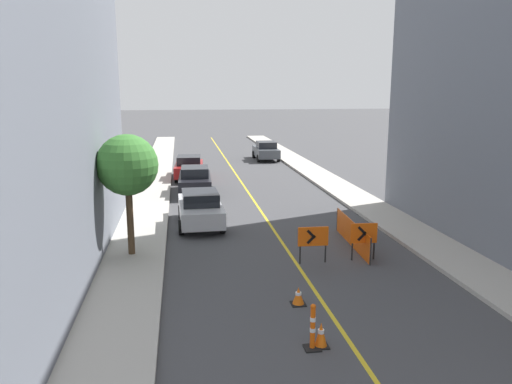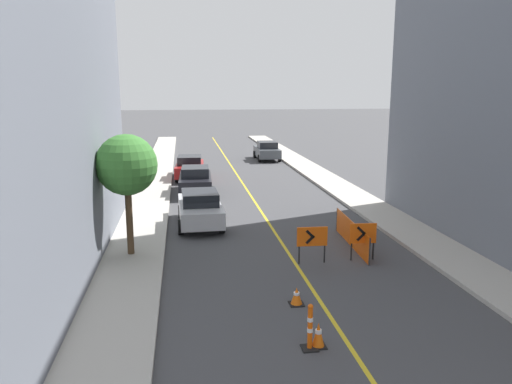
# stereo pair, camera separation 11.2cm
# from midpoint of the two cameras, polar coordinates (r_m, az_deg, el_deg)

# --- Properties ---
(lane_stripe) EXTENTS (0.12, 63.09, 0.01)m
(lane_stripe) POSITION_cam_midpoint_polar(r_m,az_deg,el_deg) (32.17, -1.44, 1.01)
(lane_stripe) COLOR gold
(lane_stripe) RESTS_ON ground_plane
(sidewalk_left) EXTENTS (2.15, 63.09, 0.14)m
(sidewalk_left) POSITION_cam_midpoint_polar(r_m,az_deg,el_deg) (31.98, -11.47, 0.84)
(sidewalk_left) COLOR #ADA89E
(sidewalk_left) RESTS_ON ground_plane
(sidewalk_right) EXTENTS (2.15, 63.09, 0.14)m
(sidewalk_right) POSITION_cam_midpoint_polar(r_m,az_deg,el_deg) (33.29, 8.20, 1.38)
(sidewalk_right) COLOR #ADA89E
(sidewalk_right) RESTS_ON ground_plane
(traffic_cone_fourth) EXTENTS (0.37, 0.37, 0.61)m
(traffic_cone_fourth) POSITION_cam_midpoint_polar(r_m,az_deg,el_deg) (12.26, 7.41, -15.89)
(traffic_cone_fourth) COLOR black
(traffic_cone_fourth) RESTS_ON ground_plane
(traffic_cone_fifth) EXTENTS (0.41, 0.41, 0.51)m
(traffic_cone_fifth) POSITION_cam_midpoint_polar(r_m,az_deg,el_deg) (14.36, 4.89, -11.77)
(traffic_cone_fifth) COLOR black
(traffic_cone_fifth) RESTS_ON ground_plane
(delineator_post_rear) EXTENTS (0.38, 0.38, 1.12)m
(delineator_post_rear) POSITION_cam_midpoint_polar(r_m,az_deg,el_deg) (12.06, 6.46, -15.39)
(delineator_post_rear) COLOR black
(delineator_post_rear) RESTS_ON ground_plane
(arrow_barricade_primary) EXTENTS (1.07, 0.11, 1.30)m
(arrow_barricade_primary) POSITION_cam_midpoint_polar(r_m,az_deg,el_deg) (17.41, 6.62, -5.24)
(arrow_barricade_primary) COLOR #EF560C
(arrow_barricade_primary) RESTS_ON ground_plane
(arrow_barricade_secondary) EXTENTS (0.96, 0.12, 1.34)m
(arrow_barricade_secondary) POSITION_cam_midpoint_polar(r_m,az_deg,el_deg) (18.03, 12.29, -4.81)
(arrow_barricade_secondary) COLOR #EF560C
(arrow_barricade_secondary) RESTS_ON ground_plane
(safety_mesh_fence) EXTENTS (0.27, 4.44, 0.98)m
(safety_mesh_fence) POSITION_cam_midpoint_polar(r_m,az_deg,el_deg) (19.63, 11.03, -4.70)
(safety_mesh_fence) COLOR #EF560C
(safety_mesh_fence) RESTS_ON ground_plane
(parked_car_curb_near) EXTENTS (1.95, 4.35, 1.59)m
(parked_car_curb_near) POSITION_cam_midpoint_polar(r_m,az_deg,el_deg) (22.17, -6.27, -1.84)
(parked_car_curb_near) COLOR #B7B7BC
(parked_car_curb_near) RESTS_ON ground_plane
(parked_car_curb_mid) EXTENTS (1.95, 4.36, 1.59)m
(parked_car_curb_mid) POSITION_cam_midpoint_polar(r_m,az_deg,el_deg) (29.09, -6.84, 1.38)
(parked_car_curb_mid) COLOR black
(parked_car_curb_mid) RESTS_ON ground_plane
(parked_car_curb_far) EXTENTS (2.04, 4.39, 1.59)m
(parked_car_curb_far) POSITION_cam_midpoint_polar(r_m,az_deg,el_deg) (33.91, -7.49, 2.83)
(parked_car_curb_far) COLOR maroon
(parked_car_curb_far) RESTS_ON ground_plane
(parked_car_opposite_side) EXTENTS (1.94, 4.33, 1.59)m
(parked_car_opposite_side) POSITION_cam_midpoint_polar(r_m,az_deg,el_deg) (42.83, 1.34, 4.75)
(parked_car_opposite_side) COLOR #474C51
(parked_car_opposite_side) RESTS_ON ground_plane
(street_tree_left_near) EXTENTS (2.14, 2.14, 4.30)m
(street_tree_left_near) POSITION_cam_midpoint_polar(r_m,az_deg,el_deg) (17.93, -14.40, 2.94)
(street_tree_left_near) COLOR #4C3823
(street_tree_left_near) RESTS_ON sidewalk_left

